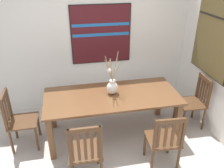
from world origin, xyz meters
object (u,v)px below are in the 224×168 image
Objects in this scene: chair_3 at (85,151)px; painting_on_back_wall at (101,34)px; chair_1 at (164,140)px; dining_table at (112,101)px; centerpiece_vase at (112,86)px; painting_on_side_wall at (214,36)px; chair_0 at (194,101)px; chair_2 at (19,120)px.

painting_on_back_wall is at bearing 74.70° from chair_3.
chair_3 reaches higher than chair_1.
chair_3 reaches higher than dining_table.
painting_on_side_wall is at bearing 3.13° from centerpiece_vase.
chair_3 is 2.18m from painting_on_back_wall.
centerpiece_vase is at bearing 177.56° from chair_0.
chair_3 reaches higher than chair_0.
dining_table is 1.91× the size of painting_on_back_wall.
chair_0 is at bearing -2.44° from centerpiece_vase.
chair_3 is at bearing -178.83° from chair_1.
painting_on_side_wall reaches higher than chair_1.
chair_1 reaches higher than dining_table.
dining_table is at bearing -90.56° from painting_on_back_wall.
chair_1 is (0.52, -0.88, -0.40)m from centerpiece_vase.
chair_0 is 0.97× the size of chair_2.
centerpiece_vase is at bearing 120.60° from chair_1.
chair_1 is at bearing -23.61° from chair_2.
centerpiece_vase is 1.14m from painting_on_back_wall.
chair_2 is at bearing -178.82° from centerpiece_vase.
painting_on_back_wall is (-0.00, 1.01, 0.53)m from centerpiece_vase.
painting_on_back_wall is at bearing 89.44° from dining_table.
chair_0 is 2.83m from chair_2.
chair_3 is 0.74× the size of painting_on_side_wall.
dining_table is 1.63× the size of painting_on_side_wall.
painting_on_back_wall reaches higher than dining_table.
chair_2 is 0.86× the size of painting_on_back_wall.
painting_on_side_wall reaches higher than dining_table.
centerpiece_vase is 0.72× the size of chair_0.
painting_on_side_wall is (1.64, 0.13, 0.89)m from dining_table.
centerpiece_vase is (0.01, 0.04, 0.23)m from dining_table.
centerpiece_vase reaches higher than dining_table.
painting_on_side_wall is (1.63, 0.09, 0.66)m from centerpiece_vase.
painting_on_back_wall reaches higher than centerpiece_vase.
chair_1 is at bearing -74.54° from painting_on_back_wall.
dining_table is 1.87m from painting_on_side_wall.
centerpiece_vase is 1.48m from chair_2.
chair_1 is (-0.89, -0.82, -0.01)m from chair_0.
chair_0 is 1.09m from painting_on_side_wall.
painting_on_side_wall is at bearing 41.22° from chair_1.
dining_table is 2.20× the size of chair_3.
chair_0 is at bearing 42.75° from chair_1.
chair_1 is at bearing 1.17° from chair_3.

